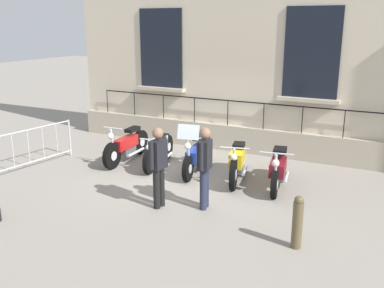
% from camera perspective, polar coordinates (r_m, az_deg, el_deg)
% --- Properties ---
extents(ground_plane, '(60.00, 60.00, 0.00)m').
position_cam_1_polar(ground_plane, '(10.80, -0.06, -4.12)').
color(ground_plane, gray).
extents(building_facade, '(0.82, 10.31, 7.60)m').
position_cam_1_polar(building_facade, '(12.72, 5.73, 15.71)').
color(building_facade, beige).
rests_on(building_facade, ground_plane).
extents(motorcycle_red, '(2.16, 0.55, 1.09)m').
position_cam_1_polar(motorcycle_red, '(11.89, -8.65, -0.25)').
color(motorcycle_red, black).
rests_on(motorcycle_red, ground_plane).
extents(motorcycle_silver, '(2.00, 0.60, 0.89)m').
position_cam_1_polar(motorcycle_silver, '(11.39, -4.45, -0.79)').
color(motorcycle_silver, black).
rests_on(motorcycle_silver, ground_plane).
extents(motorcycle_blue, '(2.10, 0.65, 1.39)m').
position_cam_1_polar(motorcycle_blue, '(10.91, 0.58, -1.52)').
color(motorcycle_blue, black).
rests_on(motorcycle_blue, ground_plane).
extents(motorcycle_yellow, '(1.98, 0.74, 0.98)m').
position_cam_1_polar(motorcycle_yellow, '(10.37, 6.01, -2.47)').
color(motorcycle_yellow, black).
rests_on(motorcycle_yellow, ground_plane).
extents(motorcycle_maroon, '(1.97, 0.72, 1.00)m').
position_cam_1_polar(motorcycle_maroon, '(10.10, 11.36, -3.44)').
color(motorcycle_maroon, black).
rests_on(motorcycle_maroon, ground_plane).
extents(crowd_barrier, '(2.26, 0.39, 1.05)m').
position_cam_1_polar(crowd_barrier, '(12.04, -20.03, -0.17)').
color(crowd_barrier, '#B7B7BF').
rests_on(crowd_barrier, ground_plane).
extents(bollard, '(0.18, 0.18, 0.94)m').
position_cam_1_polar(bollard, '(7.50, 13.83, -10.02)').
color(bollard, brown).
rests_on(bollard, ground_plane).
extents(pedestrian_standing, '(0.53, 0.26, 1.71)m').
position_cam_1_polar(pedestrian_standing, '(8.61, 1.69, -2.59)').
color(pedestrian_standing, '#23283D').
rests_on(pedestrian_standing, ground_plane).
extents(pedestrian_walking, '(0.53, 0.26, 1.69)m').
position_cam_1_polar(pedestrian_walking, '(8.68, -4.49, -2.52)').
color(pedestrian_walking, black).
rests_on(pedestrian_walking, ground_plane).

